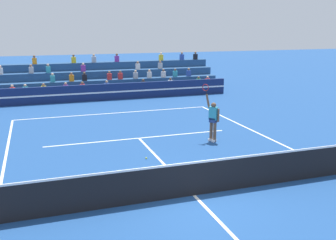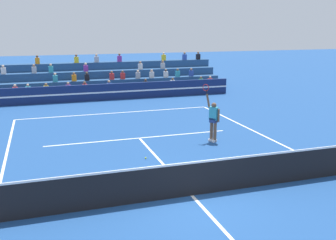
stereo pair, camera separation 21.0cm
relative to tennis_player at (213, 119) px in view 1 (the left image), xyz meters
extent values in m
plane|color=navy|center=(-2.94, -4.98, -0.99)|extent=(120.00, 120.00, 0.00)
cube|color=white|center=(-2.94, 6.92, -0.99)|extent=(11.00, 0.10, 0.01)
cube|color=white|center=(-2.94, 1.44, -0.99)|extent=(8.25, 0.10, 0.01)
cube|color=white|center=(-2.94, -4.98, -0.99)|extent=(0.10, 12.85, 0.01)
cube|color=black|center=(-2.94, -4.98, -0.49)|extent=(11.90, 0.02, 1.00)
cube|color=white|center=(-2.94, -4.98, 0.04)|extent=(11.90, 0.04, 0.06)
cube|color=navy|center=(-2.94, 11.11, -0.44)|extent=(18.00, 0.24, 1.10)
cube|color=white|center=(-2.94, 10.98, -0.44)|extent=(18.00, 0.02, 0.10)
cube|color=navy|center=(-2.94, 12.38, -0.71)|extent=(18.42, 0.95, 0.55)
cube|color=#338C4C|center=(4.55, 12.21, -0.22)|extent=(0.32, 0.22, 0.44)
sphere|color=brown|center=(4.55, 12.21, 0.10)|extent=(0.18, 0.18, 0.18)
cube|color=red|center=(-8.57, 12.21, -0.22)|extent=(0.32, 0.22, 0.44)
sphere|color=beige|center=(-8.57, 12.21, 0.10)|extent=(0.18, 0.18, 0.18)
cube|color=purple|center=(-5.20, 12.21, -0.22)|extent=(0.32, 0.22, 0.44)
sphere|color=tan|center=(-5.20, 12.21, 0.10)|extent=(0.18, 0.18, 0.18)
cube|color=red|center=(-4.09, 12.21, -0.22)|extent=(0.32, 0.22, 0.44)
sphere|color=brown|center=(-4.09, 12.21, 0.10)|extent=(0.18, 0.18, 0.18)
cube|color=teal|center=(-7.78, 12.21, -0.22)|extent=(0.32, 0.22, 0.44)
sphere|color=beige|center=(-7.78, 12.21, 0.10)|extent=(0.18, 0.18, 0.18)
cube|color=red|center=(5.30, 12.21, -0.22)|extent=(0.32, 0.22, 0.44)
sphere|color=beige|center=(5.30, 12.21, 0.10)|extent=(0.18, 0.18, 0.18)
cube|color=yellow|center=(-6.63, 12.21, -0.22)|extent=(0.32, 0.22, 0.44)
sphere|color=#9E7051|center=(-6.63, 12.21, 0.10)|extent=(0.18, 0.18, 0.18)
cube|color=#2D4CA5|center=(-2.41, 12.21, -0.22)|extent=(0.32, 0.22, 0.44)
sphere|color=tan|center=(-2.41, 12.21, 0.10)|extent=(0.18, 0.18, 0.18)
cube|color=silver|center=(2.30, 12.21, -0.22)|extent=(0.32, 0.22, 0.44)
sphere|color=brown|center=(2.30, 12.21, 0.10)|extent=(0.18, 0.18, 0.18)
cube|color=black|center=(0.24, 12.21, -0.22)|extent=(0.32, 0.22, 0.44)
sphere|color=brown|center=(0.24, 12.21, 0.10)|extent=(0.18, 0.18, 0.18)
cube|color=navy|center=(-2.94, 13.33, -0.44)|extent=(18.42, 0.95, 1.10)
cube|color=red|center=(-1.23, 13.16, 0.33)|extent=(0.32, 0.22, 0.44)
sphere|color=brown|center=(-1.23, 13.16, 0.65)|extent=(0.18, 0.18, 0.18)
cube|color=red|center=(-2.03, 13.16, 0.33)|extent=(0.32, 0.22, 0.44)
sphere|color=brown|center=(-2.03, 13.16, 0.65)|extent=(0.18, 0.18, 0.18)
cube|color=#2D4CA5|center=(4.13, 13.16, 0.33)|extent=(0.32, 0.22, 0.44)
sphere|color=#9E7051|center=(4.13, 13.16, 0.65)|extent=(0.18, 0.18, 0.18)
cube|color=silver|center=(2.08, 13.16, 0.33)|extent=(0.32, 0.22, 0.44)
sphere|color=brown|center=(2.08, 13.16, 0.65)|extent=(0.18, 0.18, 0.18)
cube|color=orange|center=(-4.70, 13.16, 0.33)|extent=(0.32, 0.22, 0.44)
sphere|color=brown|center=(-4.70, 13.16, 0.65)|extent=(0.18, 0.18, 0.18)
cube|color=teal|center=(-5.97, 13.16, 0.33)|extent=(0.32, 0.22, 0.44)
sphere|color=beige|center=(-5.97, 13.16, 0.65)|extent=(0.18, 0.18, 0.18)
cube|color=teal|center=(3.02, 13.16, 0.33)|extent=(0.32, 0.22, 0.44)
sphere|color=brown|center=(3.02, 13.16, 0.65)|extent=(0.18, 0.18, 0.18)
cube|color=silver|center=(0.97, 13.16, 0.33)|extent=(0.32, 0.22, 0.44)
sphere|color=tan|center=(0.97, 13.16, 0.65)|extent=(0.18, 0.18, 0.18)
cube|color=black|center=(-3.81, 13.16, 0.33)|extent=(0.32, 0.22, 0.44)
sphere|color=brown|center=(-3.81, 13.16, 0.65)|extent=(0.18, 0.18, 0.18)
cube|color=#B2B2B7|center=(-0.09, 13.16, 0.33)|extent=(0.32, 0.22, 0.44)
sphere|color=beige|center=(-0.09, 13.16, 0.65)|extent=(0.18, 0.18, 0.18)
cube|color=navy|center=(-2.94, 14.28, -0.16)|extent=(18.42, 0.95, 1.65)
cube|color=#B2B2B7|center=(2.13, 14.11, 0.88)|extent=(0.32, 0.22, 0.44)
sphere|color=#9E7051|center=(2.13, 14.11, 1.20)|extent=(0.18, 0.18, 0.18)
cube|color=#B2B2B7|center=(-7.33, 14.11, 0.88)|extent=(0.32, 0.22, 0.44)
sphere|color=#9E7051|center=(-7.33, 14.11, 1.20)|extent=(0.18, 0.18, 0.18)
cube|color=silver|center=(-9.33, 14.11, 0.88)|extent=(0.32, 0.22, 0.44)
sphere|color=beige|center=(-9.33, 14.11, 1.20)|extent=(0.18, 0.18, 0.18)
cube|color=teal|center=(-6.19, 14.11, 0.88)|extent=(0.32, 0.22, 0.44)
sphere|color=tan|center=(-6.19, 14.11, 1.20)|extent=(0.18, 0.18, 0.18)
cube|color=purple|center=(-3.75, 14.11, 0.88)|extent=(0.32, 0.22, 0.44)
sphere|color=beige|center=(-3.75, 14.11, 1.20)|extent=(0.18, 0.18, 0.18)
cube|color=silver|center=(0.34, 14.11, 0.88)|extent=(0.32, 0.22, 0.44)
sphere|color=#9E7051|center=(0.34, 14.11, 1.20)|extent=(0.18, 0.18, 0.18)
cube|color=navy|center=(-2.94, 15.23, 0.11)|extent=(18.42, 0.95, 2.20)
cube|color=yellow|center=(-4.31, 15.06, 1.43)|extent=(0.32, 0.22, 0.44)
sphere|color=brown|center=(-4.31, 15.06, 1.75)|extent=(0.18, 0.18, 0.18)
cube|color=#2D4CA5|center=(4.28, 15.06, 1.43)|extent=(0.32, 0.22, 0.44)
sphere|color=#9E7051|center=(4.28, 15.06, 1.75)|extent=(0.18, 0.18, 0.18)
cube|color=purple|center=(-1.06, 15.06, 1.43)|extent=(0.32, 0.22, 0.44)
sphere|color=brown|center=(-1.06, 15.06, 1.75)|extent=(0.18, 0.18, 0.18)
cube|color=black|center=(5.46, 15.06, 1.43)|extent=(0.32, 0.22, 0.44)
sphere|color=brown|center=(5.46, 15.06, 1.75)|extent=(0.18, 0.18, 0.18)
cube|color=orange|center=(-7.07, 15.06, 1.43)|extent=(0.32, 0.22, 0.44)
sphere|color=brown|center=(-7.07, 15.06, 1.75)|extent=(0.18, 0.18, 0.18)
cube|color=yellow|center=(2.50, 15.06, 1.43)|extent=(0.32, 0.22, 0.44)
sphere|color=beige|center=(2.50, 15.06, 1.75)|extent=(0.18, 0.18, 0.18)
cube|color=#B2B2B7|center=(-2.81, 15.06, 1.43)|extent=(0.32, 0.22, 0.44)
sphere|color=tan|center=(-2.81, 15.06, 1.75)|extent=(0.18, 0.18, 0.18)
cylinder|color=brown|center=(0.05, -0.11, -0.54)|extent=(0.14, 0.14, 0.90)
cylinder|color=brown|center=(-0.02, 0.12, -0.54)|extent=(0.14, 0.14, 0.90)
cube|color=navy|center=(0.01, -0.02, -0.05)|extent=(0.35, 0.38, 0.20)
cube|color=teal|center=(0.01, -0.02, 0.25)|extent=(0.37, 0.41, 0.56)
sphere|color=brown|center=(0.01, -0.02, 0.61)|extent=(0.22, 0.22, 0.22)
cube|color=white|center=(0.02, -0.13, -0.94)|extent=(0.28, 0.25, 0.09)
cube|color=white|center=(-0.05, 0.09, -0.94)|extent=(0.28, 0.25, 0.09)
cylinder|color=brown|center=(0.15, -0.21, 0.19)|extent=(0.09, 0.09, 0.56)
cylinder|color=brown|center=(-0.16, 0.22, 0.76)|extent=(0.20, 0.23, 0.60)
cylinder|color=black|center=(-0.22, 0.29, 1.15)|extent=(0.07, 0.08, 0.22)
torus|color=#B21E1E|center=(-0.24, 0.32, 1.33)|extent=(0.24, 0.32, 0.37)
sphere|color=#C6DB33|center=(-3.39, -1.36, -0.96)|extent=(0.07, 0.07, 0.07)
camera|label=1|loc=(-7.16, -14.96, 3.92)|focal=42.00mm
camera|label=2|loc=(-6.96, -15.02, 3.92)|focal=42.00mm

